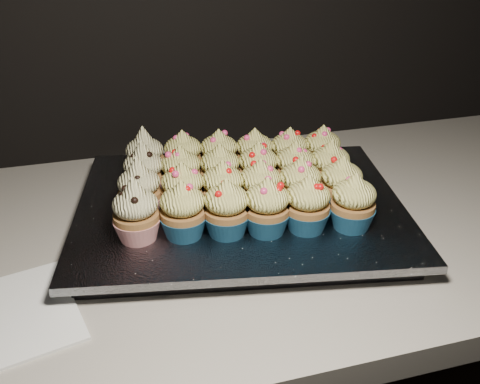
# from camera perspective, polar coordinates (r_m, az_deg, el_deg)

# --- Properties ---
(worktop) EXTENTS (2.44, 0.64, 0.04)m
(worktop) POSITION_cam_1_polar(r_m,az_deg,el_deg) (0.84, -2.00, -4.47)
(worktop) COLOR beige
(worktop) RESTS_ON cabinet
(napkin) EXTENTS (0.20, 0.20, 0.00)m
(napkin) POSITION_cam_1_polar(r_m,az_deg,el_deg) (0.71, -24.07, -12.27)
(napkin) COLOR white
(napkin) RESTS_ON worktop
(baking_tray) EXTENTS (0.51, 0.42, 0.02)m
(baking_tray) POSITION_cam_1_polar(r_m,az_deg,el_deg) (0.83, 0.00, -2.38)
(baking_tray) COLOR black
(baking_tray) RESTS_ON worktop
(foil_lining) EXTENTS (0.55, 0.46, 0.01)m
(foil_lining) POSITION_cam_1_polar(r_m,az_deg,el_deg) (0.82, 0.00, -1.36)
(foil_lining) COLOR silver
(foil_lining) RESTS_ON baking_tray
(cupcake_0) EXTENTS (0.06, 0.06, 0.10)m
(cupcake_0) POSITION_cam_1_polar(r_m,az_deg,el_deg) (0.72, -11.03, -2.18)
(cupcake_0) COLOR #A7171D
(cupcake_0) RESTS_ON foil_lining
(cupcake_1) EXTENTS (0.06, 0.06, 0.08)m
(cupcake_1) POSITION_cam_1_polar(r_m,az_deg,el_deg) (0.72, -6.11, -2.06)
(cupcake_1) COLOR navy
(cupcake_1) RESTS_ON foil_lining
(cupcake_2) EXTENTS (0.06, 0.06, 0.08)m
(cupcake_2) POSITION_cam_1_polar(r_m,az_deg,el_deg) (0.72, -1.44, -1.86)
(cupcake_2) COLOR navy
(cupcake_2) RESTS_ON foil_lining
(cupcake_3) EXTENTS (0.06, 0.06, 0.08)m
(cupcake_3) POSITION_cam_1_polar(r_m,az_deg,el_deg) (0.72, 2.89, -1.69)
(cupcake_3) COLOR navy
(cupcake_3) RESTS_ON foil_lining
(cupcake_4) EXTENTS (0.06, 0.06, 0.08)m
(cupcake_4) POSITION_cam_1_polar(r_m,az_deg,el_deg) (0.73, 7.20, -1.39)
(cupcake_4) COLOR navy
(cupcake_4) RESTS_ON foil_lining
(cupcake_5) EXTENTS (0.06, 0.06, 0.08)m
(cupcake_5) POSITION_cam_1_polar(r_m,az_deg,el_deg) (0.75, 11.97, -1.19)
(cupcake_5) COLOR navy
(cupcake_5) RESTS_ON foil_lining
(cupcake_6) EXTENTS (0.06, 0.06, 0.10)m
(cupcake_6) POSITION_cam_1_polar(r_m,az_deg,el_deg) (0.77, -10.67, 0.17)
(cupcake_6) COLOR #A7171D
(cupcake_6) RESTS_ON foil_lining
(cupcake_7) EXTENTS (0.06, 0.06, 0.08)m
(cupcake_7) POSITION_cam_1_polar(r_m,az_deg,el_deg) (0.77, -6.12, 0.09)
(cupcake_7) COLOR navy
(cupcake_7) RESTS_ON foil_lining
(cupcake_8) EXTENTS (0.06, 0.06, 0.08)m
(cupcake_8) POSITION_cam_1_polar(r_m,az_deg,el_deg) (0.77, -1.84, 0.28)
(cupcake_8) COLOR navy
(cupcake_8) RESTS_ON foil_lining
(cupcake_9) EXTENTS (0.06, 0.06, 0.08)m
(cupcake_9) POSITION_cam_1_polar(r_m,az_deg,el_deg) (0.77, 2.15, 0.44)
(cupcake_9) COLOR navy
(cupcake_9) RESTS_ON foil_lining
(cupcake_10) EXTENTS (0.06, 0.06, 0.08)m
(cupcake_10) POSITION_cam_1_polar(r_m,az_deg,el_deg) (0.78, 6.39, 0.69)
(cupcake_10) COLOR navy
(cupcake_10) RESTS_ON foil_lining
(cupcake_11) EXTENTS (0.06, 0.06, 0.08)m
(cupcake_11) POSITION_cam_1_polar(r_m,az_deg,el_deg) (0.79, 10.72, 0.76)
(cupcake_11) COLOR navy
(cupcake_11) RESTS_ON foil_lining
(cupcake_12) EXTENTS (0.06, 0.06, 0.10)m
(cupcake_12) POSITION_cam_1_polar(r_m,az_deg,el_deg) (0.83, -10.21, 2.07)
(cupcake_12) COLOR #A7171D
(cupcake_12) RESTS_ON foil_lining
(cupcake_13) EXTENTS (0.06, 0.06, 0.08)m
(cupcake_13) POSITION_cam_1_polar(r_m,az_deg,el_deg) (0.82, -6.29, 2.01)
(cupcake_13) COLOR navy
(cupcake_13) RESTS_ON foil_lining
(cupcake_14) EXTENTS (0.06, 0.06, 0.08)m
(cupcake_14) POSITION_cam_1_polar(r_m,az_deg,el_deg) (0.82, -2.15, 2.22)
(cupcake_14) COLOR navy
(cupcake_14) RESTS_ON foil_lining
(cupcake_15) EXTENTS (0.06, 0.06, 0.08)m
(cupcake_15) POSITION_cam_1_polar(r_m,az_deg,el_deg) (0.83, 1.95, 2.44)
(cupcake_15) COLOR navy
(cupcake_15) RESTS_ON foil_lining
(cupcake_16) EXTENTS (0.06, 0.06, 0.08)m
(cupcake_16) POSITION_cam_1_polar(r_m,az_deg,el_deg) (0.83, 5.84, 2.53)
(cupcake_16) COLOR navy
(cupcake_16) RESTS_ON foil_lining
(cupcake_17) EXTENTS (0.06, 0.06, 0.08)m
(cupcake_17) POSITION_cam_1_polar(r_m,az_deg,el_deg) (0.84, 9.54, 2.60)
(cupcake_17) COLOR navy
(cupcake_17) RESTS_ON foil_lining
(cupcake_18) EXTENTS (0.06, 0.06, 0.10)m
(cupcake_18) POSITION_cam_1_polar(r_m,az_deg,el_deg) (0.88, -10.09, 3.65)
(cupcake_18) COLOR #A7171D
(cupcake_18) RESTS_ON foil_lining
(cupcake_19) EXTENTS (0.06, 0.06, 0.08)m
(cupcake_19) POSITION_cam_1_polar(r_m,az_deg,el_deg) (0.87, -6.07, 3.77)
(cupcake_19) COLOR navy
(cupcake_19) RESTS_ON foil_lining
(cupcake_20) EXTENTS (0.06, 0.06, 0.08)m
(cupcake_20) POSITION_cam_1_polar(r_m,az_deg,el_deg) (0.87, -2.25, 3.90)
(cupcake_20) COLOR navy
(cupcake_20) RESTS_ON foil_lining
(cupcake_21) EXTENTS (0.06, 0.06, 0.08)m
(cupcake_21) POSITION_cam_1_polar(r_m,az_deg,el_deg) (0.88, 1.56, 4.02)
(cupcake_21) COLOR navy
(cupcake_21) RESTS_ON foil_lining
(cupcake_22) EXTENTS (0.06, 0.06, 0.08)m
(cupcake_22) POSITION_cam_1_polar(r_m,az_deg,el_deg) (0.88, 5.25, 4.11)
(cupcake_22) COLOR navy
(cupcake_22) RESTS_ON foil_lining
(cupcake_23) EXTENTS (0.06, 0.06, 0.08)m
(cupcake_23) POSITION_cam_1_polar(r_m,az_deg,el_deg) (0.90, 8.72, 4.33)
(cupcake_23) COLOR navy
(cupcake_23) RESTS_ON foil_lining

